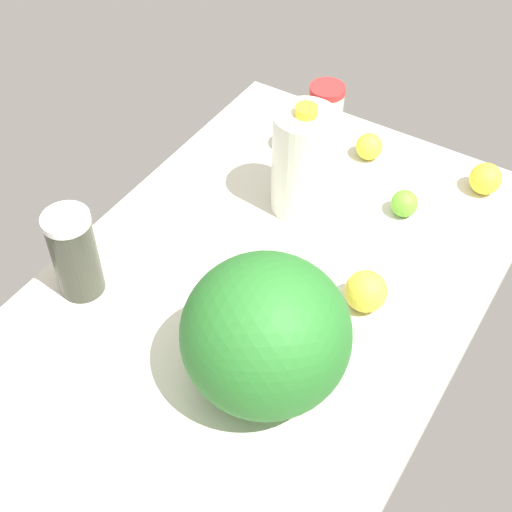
# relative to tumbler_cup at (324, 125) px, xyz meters

# --- Properties ---
(countertop) EXTENTS (1.20, 0.76, 0.03)m
(countertop) POSITION_rel_tumbler_cup_xyz_m (0.41, 0.08, -0.11)
(countertop) COLOR beige
(countertop) RESTS_ON ground
(tumbler_cup) EXTENTS (0.08, 0.08, 0.19)m
(tumbler_cup) POSITION_rel_tumbler_cup_xyz_m (0.00, 0.00, 0.00)
(tumbler_cup) COLOR beige
(tumbler_cup) RESTS_ON countertop
(milk_jug) EXTENTS (0.13, 0.13, 0.25)m
(milk_jug) POSITION_rel_tumbler_cup_xyz_m (0.15, 0.03, 0.02)
(milk_jug) COLOR white
(milk_jug) RESTS_ON countertop
(shaker_bottle) EXTENTS (0.09, 0.09, 0.18)m
(shaker_bottle) POSITION_rel_tumbler_cup_xyz_m (0.57, -0.20, -0.01)
(shaker_bottle) COLOR #373A2E
(shaker_bottle) RESTS_ON countertop
(watermelon) EXTENTS (0.27, 0.27, 0.26)m
(watermelon) POSITION_rel_tumbler_cup_xyz_m (0.57, 0.20, 0.03)
(watermelon) COLOR #266E27
(watermelon) RESTS_ON countertop
(lime_far_back) EXTENTS (0.06, 0.06, 0.06)m
(lime_far_back) POSITION_rel_tumbler_cup_xyz_m (0.06, 0.23, -0.07)
(lime_far_back) COLOR #64B42E
(lime_far_back) RESTS_ON countertop
(lemon_beside_bowl) EXTENTS (0.07, 0.07, 0.07)m
(lemon_beside_bowl) POSITION_rel_tumbler_cup_xyz_m (-0.09, 0.34, -0.06)
(lemon_beside_bowl) COLOR yellow
(lemon_beside_bowl) RESTS_ON countertop
(lemon_by_jug) EXTENTS (0.08, 0.08, 0.08)m
(lemon_by_jug) POSITION_rel_tumbler_cup_xyz_m (0.33, 0.27, -0.06)
(lemon_by_jug) COLOR yellow
(lemon_by_jug) RESTS_ON countertop
(lemon_loose) EXTENTS (0.06, 0.06, 0.06)m
(lemon_loose) POSITION_rel_tumbler_cup_xyz_m (-0.07, 0.09, -0.07)
(lemon_loose) COLOR yellow
(lemon_loose) RESTS_ON countertop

